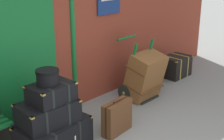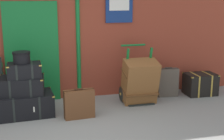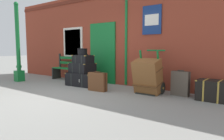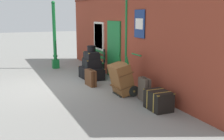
{
  "view_description": "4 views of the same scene",
  "coord_description": "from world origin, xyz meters",
  "px_view_note": "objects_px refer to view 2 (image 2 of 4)",
  "views": [
    {
      "loc": [
        -2.96,
        -1.82,
        2.64
      ],
      "look_at": [
        0.72,
        1.62,
        0.89
      ],
      "focal_mm": 51.64,
      "sensor_mm": 36.0,
      "label": 1
    },
    {
      "loc": [
        -0.37,
        -4.35,
        2.24
      ],
      "look_at": [
        1.16,
        1.68,
        0.76
      ],
      "focal_mm": 51.52,
      "sensor_mm": 36.0,
      "label": 2
    },
    {
      "loc": [
        4.21,
        -3.2,
        1.21
      ],
      "look_at": [
        0.43,
        1.9,
        0.55
      ],
      "focal_mm": 32.91,
      "sensor_mm": 36.0,
      "label": 3
    },
    {
      "loc": [
        8.73,
        -1.7,
        2.31
      ],
      "look_at": [
        1.15,
        1.68,
        0.63
      ],
      "focal_mm": 43.72,
      "sensor_mm": 36.0,
      "label": 4
    }
  ],
  "objects_px": {
    "steamer_trunk_base": "(26,104)",
    "corner_trunk": "(200,84)",
    "porters_trolley": "(137,89)",
    "large_brown_trunk": "(140,81)",
    "suitcase_tan": "(168,82)",
    "steamer_trunk_middle": "(22,85)",
    "steamer_trunk_top": "(24,70)",
    "round_hatbox": "(21,57)",
    "suitcase_beige": "(79,104)"
  },
  "relations": [
    {
      "from": "steamer_trunk_base",
      "to": "corner_trunk",
      "type": "relative_size",
      "value": 1.5
    },
    {
      "from": "steamer_trunk_base",
      "to": "corner_trunk",
      "type": "height_order",
      "value": "corner_trunk"
    },
    {
      "from": "corner_trunk",
      "to": "porters_trolley",
      "type": "bearing_deg",
      "value": -176.52
    },
    {
      "from": "large_brown_trunk",
      "to": "suitcase_tan",
      "type": "relative_size",
      "value": 1.43
    },
    {
      "from": "steamer_trunk_middle",
      "to": "suitcase_tan",
      "type": "distance_m",
      "value": 3.16
    },
    {
      "from": "steamer_trunk_base",
      "to": "steamer_trunk_top",
      "type": "height_order",
      "value": "steamer_trunk_top"
    },
    {
      "from": "round_hatbox",
      "to": "suitcase_tan",
      "type": "relative_size",
      "value": 0.48
    },
    {
      "from": "round_hatbox",
      "to": "corner_trunk",
      "type": "relative_size",
      "value": 0.46
    },
    {
      "from": "steamer_trunk_top",
      "to": "suitcase_tan",
      "type": "xyz_separation_m",
      "value": [
        3.05,
        0.42,
        -0.55
      ]
    },
    {
      "from": "steamer_trunk_middle",
      "to": "round_hatbox",
      "type": "distance_m",
      "value": 0.54
    },
    {
      "from": "steamer_trunk_top",
      "to": "large_brown_trunk",
      "type": "distance_m",
      "value": 2.32
    },
    {
      "from": "steamer_trunk_middle",
      "to": "corner_trunk",
      "type": "bearing_deg",
      "value": 5.1
    },
    {
      "from": "steamer_trunk_middle",
      "to": "corner_trunk",
      "type": "height_order",
      "value": "steamer_trunk_middle"
    },
    {
      "from": "porters_trolley",
      "to": "suitcase_tan",
      "type": "relative_size",
      "value": 1.76
    },
    {
      "from": "steamer_trunk_middle",
      "to": "suitcase_beige",
      "type": "bearing_deg",
      "value": -21.89
    },
    {
      "from": "steamer_trunk_top",
      "to": "corner_trunk",
      "type": "relative_size",
      "value": 0.88
    },
    {
      "from": "large_brown_trunk",
      "to": "corner_trunk",
      "type": "bearing_deg",
      "value": 9.97
    },
    {
      "from": "porters_trolley",
      "to": "large_brown_trunk",
      "type": "bearing_deg",
      "value": -90.0
    },
    {
      "from": "steamer_trunk_middle",
      "to": "large_brown_trunk",
      "type": "height_order",
      "value": "large_brown_trunk"
    },
    {
      "from": "steamer_trunk_base",
      "to": "large_brown_trunk",
      "type": "distance_m",
      "value": 2.31
    },
    {
      "from": "round_hatbox",
      "to": "large_brown_trunk",
      "type": "height_order",
      "value": "round_hatbox"
    },
    {
      "from": "steamer_trunk_top",
      "to": "large_brown_trunk",
      "type": "bearing_deg",
      "value": 2.39
    },
    {
      "from": "corner_trunk",
      "to": "round_hatbox",
      "type": "bearing_deg",
      "value": -174.71
    },
    {
      "from": "steamer_trunk_middle",
      "to": "suitcase_beige",
      "type": "relative_size",
      "value": 1.48
    },
    {
      "from": "suitcase_tan",
      "to": "suitcase_beige",
      "type": "relative_size",
      "value": 1.18
    },
    {
      "from": "round_hatbox",
      "to": "corner_trunk",
      "type": "distance_m",
      "value": 3.98
    },
    {
      "from": "porters_trolley",
      "to": "steamer_trunk_base",
      "type": "bearing_deg",
      "value": -172.98
    },
    {
      "from": "large_brown_trunk",
      "to": "suitcase_beige",
      "type": "distance_m",
      "value": 1.44
    },
    {
      "from": "steamer_trunk_top",
      "to": "porters_trolley",
      "type": "xyz_separation_m",
      "value": [
        2.28,
        0.27,
        -0.6
      ]
    },
    {
      "from": "steamer_trunk_middle",
      "to": "steamer_trunk_top",
      "type": "relative_size",
      "value": 1.37
    },
    {
      "from": "steamer_trunk_middle",
      "to": "large_brown_trunk",
      "type": "relative_size",
      "value": 0.88
    },
    {
      "from": "suitcase_beige",
      "to": "steamer_trunk_middle",
      "type": "bearing_deg",
      "value": 158.11
    },
    {
      "from": "round_hatbox",
      "to": "corner_trunk",
      "type": "xyz_separation_m",
      "value": [
        3.86,
        0.36,
        -0.88
      ]
    },
    {
      "from": "corner_trunk",
      "to": "suitcase_beige",
      "type": "bearing_deg",
      "value": -165.37
    },
    {
      "from": "steamer_trunk_middle",
      "to": "suitcase_beige",
      "type": "height_order",
      "value": "steamer_trunk_middle"
    },
    {
      "from": "steamer_trunk_top",
      "to": "suitcase_beige",
      "type": "xyz_separation_m",
      "value": [
        0.94,
        -0.39,
        -0.6
      ]
    },
    {
      "from": "steamer_trunk_middle",
      "to": "steamer_trunk_top",
      "type": "distance_m",
      "value": 0.3
    },
    {
      "from": "steamer_trunk_top",
      "to": "large_brown_trunk",
      "type": "xyz_separation_m",
      "value": [
        2.28,
        0.1,
        -0.39
      ]
    },
    {
      "from": "steamer_trunk_base",
      "to": "corner_trunk",
      "type": "bearing_deg",
      "value": 5.6
    },
    {
      "from": "large_brown_trunk",
      "to": "suitcase_beige",
      "type": "xyz_separation_m",
      "value": [
        -1.34,
        -0.48,
        -0.21
      ]
    },
    {
      "from": "steamer_trunk_base",
      "to": "porters_trolley",
      "type": "xyz_separation_m",
      "value": [
        2.29,
        0.28,
        0.06
      ]
    },
    {
      "from": "suitcase_tan",
      "to": "suitcase_beige",
      "type": "distance_m",
      "value": 2.26
    },
    {
      "from": "steamer_trunk_middle",
      "to": "porters_trolley",
      "type": "distance_m",
      "value": 2.38
    },
    {
      "from": "corner_trunk",
      "to": "suitcase_tan",
      "type": "bearing_deg",
      "value": 176.22
    },
    {
      "from": "large_brown_trunk",
      "to": "corner_trunk",
      "type": "relative_size",
      "value": 1.37
    },
    {
      "from": "steamer_trunk_middle",
      "to": "suitcase_tan",
      "type": "xyz_separation_m",
      "value": [
        3.12,
        0.4,
        -0.26
      ]
    },
    {
      "from": "steamer_trunk_middle",
      "to": "large_brown_trunk",
      "type": "distance_m",
      "value": 2.35
    },
    {
      "from": "steamer_trunk_top",
      "to": "suitcase_beige",
      "type": "relative_size",
      "value": 1.08
    },
    {
      "from": "steamer_trunk_base",
      "to": "suitcase_beige",
      "type": "relative_size",
      "value": 1.84
    },
    {
      "from": "steamer_trunk_top",
      "to": "suitcase_beige",
      "type": "distance_m",
      "value": 1.18
    }
  ]
}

